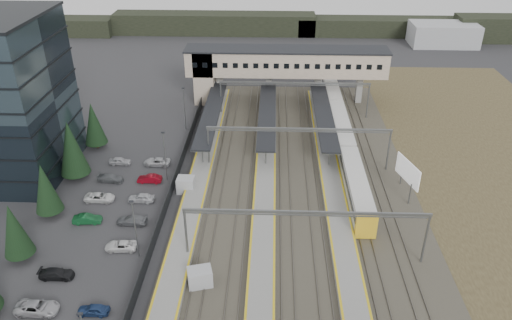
{
  "coord_description": "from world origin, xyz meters",
  "views": [
    {
      "loc": [
        7.99,
        -54.84,
        39.79
      ],
      "look_at": [
        5.63,
        9.44,
        4.0
      ],
      "focal_mm": 35.0,
      "sensor_mm": 36.0,
      "label": 1
    }
  ],
  "objects_px": {
    "footbridge": "(272,64)",
    "billboard": "(408,172)",
    "relay_cabin_near": "(200,278)",
    "relay_cabin_far": "(186,185)",
    "train": "(341,131)"
  },
  "relations": [
    {
      "from": "relay_cabin_far",
      "to": "footbridge",
      "type": "relative_size",
      "value": 0.06
    },
    {
      "from": "relay_cabin_far",
      "to": "billboard",
      "type": "xyz_separation_m",
      "value": [
        31.91,
        0.41,
        2.53
      ]
    },
    {
      "from": "relay_cabin_near",
      "to": "billboard",
      "type": "bearing_deg",
      "value": 36.17
    },
    {
      "from": "relay_cabin_near",
      "to": "footbridge",
      "type": "relative_size",
      "value": 0.08
    },
    {
      "from": "relay_cabin_near",
      "to": "footbridge",
      "type": "distance_m",
      "value": 55.69
    },
    {
      "from": "footbridge",
      "to": "train",
      "type": "relative_size",
      "value": 0.71
    },
    {
      "from": "train",
      "to": "footbridge",
      "type": "bearing_deg",
      "value": 124.73
    },
    {
      "from": "train",
      "to": "relay_cabin_far",
      "type": "bearing_deg",
      "value": -144.47
    },
    {
      "from": "footbridge",
      "to": "train",
      "type": "distance_m",
      "value": 22.4
    },
    {
      "from": "relay_cabin_near",
      "to": "train",
      "type": "bearing_deg",
      "value": 61.8
    },
    {
      "from": "footbridge",
      "to": "billboard",
      "type": "xyz_separation_m",
      "value": [
        19.66,
        -34.86,
        -4.25
      ]
    },
    {
      "from": "relay_cabin_far",
      "to": "train",
      "type": "relative_size",
      "value": 0.05
    },
    {
      "from": "train",
      "to": "billboard",
      "type": "bearing_deg",
      "value": -66.73
    },
    {
      "from": "relay_cabin_far",
      "to": "train",
      "type": "bearing_deg",
      "value": 35.53
    },
    {
      "from": "relay_cabin_near",
      "to": "footbridge",
      "type": "bearing_deg",
      "value": 82.15
    }
  ]
}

